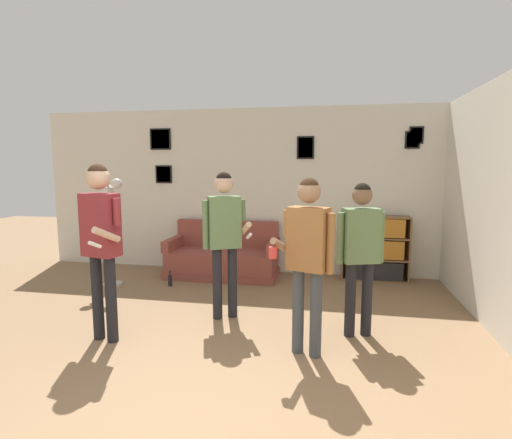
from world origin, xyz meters
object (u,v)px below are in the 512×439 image
bookshelf (375,248)px  couch (223,258)px  floor_lamp (109,209)px  bottle_on_floor (170,280)px  person_player_foreground_left (101,233)px  person_watcher_holding_cup (308,248)px  person_spectator_near_bookshelf (360,244)px  person_player_foreground_center (224,229)px

bookshelf → couch: bearing=-175.2°
floor_lamp → bottle_on_floor: size_ratio=6.86×
couch → bottle_on_floor: size_ratio=7.63×
bookshelf → floor_lamp: size_ratio=0.64×
person_player_foreground_left → person_watcher_holding_cup: (2.03, 0.07, -0.09)m
person_spectator_near_bookshelf → bookshelf: bearing=80.1°
person_watcher_holding_cup → person_spectator_near_bookshelf: 0.73m
couch → floor_lamp: bearing=-151.0°
person_watcher_holding_cup → person_spectator_near_bookshelf: person_watcher_holding_cup is taller
person_player_foreground_center → bottle_on_floor: (-1.13, 1.04, -0.96)m
floor_lamp → bottle_on_floor: (0.86, 0.12, -1.05)m
floor_lamp → person_player_foreground_center: size_ratio=0.94×
person_player_foreground_center → person_watcher_holding_cup: person_player_foreground_center is taller
floor_lamp → person_spectator_near_bookshelf: (3.48, -1.15, -0.17)m
person_player_foreground_center → person_watcher_holding_cup: bearing=-37.2°
bookshelf → bottle_on_floor: bearing=-163.2°
floor_lamp → person_watcher_holding_cup: person_watcher_holding_cup is taller
couch → floor_lamp: size_ratio=1.11×
floor_lamp → couch: bearing=29.0°
person_spectator_near_bookshelf → bottle_on_floor: size_ratio=6.89×
person_player_foreground_center → person_spectator_near_bookshelf: size_ratio=1.06×
person_spectator_near_bookshelf → bottle_on_floor: 3.04m
floor_lamp → person_watcher_holding_cup: (2.98, -1.68, -0.12)m
bookshelf → person_player_foreground_center: person_player_foreground_center is taller
person_watcher_holding_cup → bottle_on_floor: person_watcher_holding_cup is taller
bookshelf → person_spectator_near_bookshelf: person_spectator_near_bookshelf is taller
floor_lamp → person_player_foreground_left: size_ratio=0.89×
bookshelf → floor_lamp: 4.05m
bookshelf → person_player_foreground_center: size_ratio=0.60×
couch → bookshelf: bearing=4.8°
person_player_foreground_left → bottle_on_floor: (-0.09, 1.87, -1.02)m
couch → person_spectator_near_bookshelf: (2.00, -1.98, 0.68)m
person_player_foreground_left → person_spectator_near_bookshelf: 2.61m
person_player_foreground_left → bottle_on_floor: 2.13m
person_player_foreground_left → person_player_foreground_center: bearing=38.3°
person_player_foreground_left → person_watcher_holding_cup: person_player_foreground_left is taller
bottle_on_floor → floor_lamp: bearing=-172.3°
bookshelf → bottle_on_floor: (-3.00, -0.91, -0.41)m
bookshelf → person_player_foreground_left: 4.07m
floor_lamp → person_player_foreground_left: 1.99m
person_player_foreground_left → person_watcher_holding_cup: 2.04m
couch → person_player_foreground_left: bearing=-101.8°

